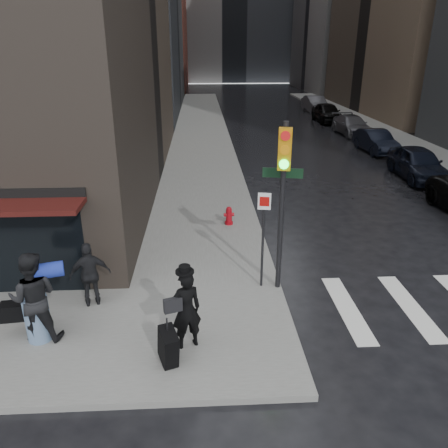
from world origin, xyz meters
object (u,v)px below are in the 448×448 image
at_px(traffic_light, 281,187).
at_px(parked_car_2, 376,141).
at_px(fire_hydrant, 229,216).
at_px(man_overcoat, 182,316).
at_px(parked_car_5, 315,104).
at_px(man_greycoat, 90,274).
at_px(parked_car_3, 352,125).
at_px(parked_car_4, 327,112).
at_px(man_jeans, 33,297).
at_px(parked_car_1, 418,163).

distance_m(traffic_light, parked_car_2, 18.41).
bearing_deg(fire_hydrant, man_overcoat, -101.40).
xyz_separation_m(traffic_light, parked_car_5, (9.31, 33.29, -2.16)).
relative_size(man_greycoat, traffic_light, 0.38).
bearing_deg(parked_car_3, parked_car_4, 89.93).
height_order(man_jeans, parked_car_3, man_jeans).
bearing_deg(parked_car_2, parked_car_1, -94.75).
relative_size(man_overcoat, parked_car_2, 0.47).
height_order(parked_car_2, parked_car_5, parked_car_5).
height_order(man_jeans, parked_car_4, man_jeans).
distance_m(man_greycoat, fire_hydrant, 6.21).
xyz_separation_m(man_overcoat, parked_car_5, (11.64, 35.64, -0.19)).
height_order(traffic_light, parked_car_2, traffic_light).
distance_m(parked_car_2, parked_car_5, 17.25).
relative_size(man_jeans, parked_car_5, 0.44).
xyz_separation_m(fire_hydrant, parked_car_2, (9.69, 11.54, 0.23)).
distance_m(man_jeans, parked_car_2, 22.82).
bearing_deg(man_jeans, man_overcoat, 163.91).
bearing_deg(parked_car_3, traffic_light, -115.38).
bearing_deg(parked_car_2, man_jeans, -131.97).
xyz_separation_m(man_jeans, parked_car_5, (14.76, 35.11, -0.40)).
xyz_separation_m(man_greycoat, fire_hydrant, (3.65, 5.00, -0.52)).
distance_m(man_greycoat, parked_car_1, 17.06).
xyz_separation_m(parked_car_2, parked_car_4, (0.16, 11.49, 0.12)).
bearing_deg(parked_car_3, man_greycoat, -124.26).
xyz_separation_m(man_jeans, fire_hydrant, (4.50, 6.32, -0.73)).
xyz_separation_m(fire_hydrant, parked_car_5, (10.26, 28.79, 0.33)).
xyz_separation_m(man_overcoat, man_jeans, (-3.12, 0.54, 0.22)).
distance_m(parked_car_1, parked_car_5, 23.00).
height_order(man_overcoat, parked_car_2, man_overcoat).
xyz_separation_m(man_overcoat, man_greycoat, (-2.27, 1.85, 0.01)).
bearing_deg(parked_car_3, man_overcoat, -118.04).
height_order(traffic_light, parked_car_1, traffic_light).
relative_size(parked_car_2, parked_car_5, 0.87).
relative_size(man_jeans, fire_hydrant, 3.11).
bearing_deg(parked_car_2, man_greycoat, -132.38).
bearing_deg(man_overcoat, parked_car_1, -151.09).
bearing_deg(man_jeans, parked_car_4, -122.38).
xyz_separation_m(man_jeans, parked_car_4, (14.35, 29.36, -0.39)).
distance_m(man_overcoat, parked_car_3, 26.74).
distance_m(fire_hydrant, parked_car_3, 20.03).
xyz_separation_m(man_greycoat, parked_car_2, (13.33, 16.55, -0.30)).
height_order(man_overcoat, parked_car_3, man_overcoat).
relative_size(man_overcoat, parked_car_5, 0.41).
distance_m(parked_car_1, parked_car_4, 17.24).
bearing_deg(parked_car_5, man_overcoat, -111.02).
xyz_separation_m(man_overcoat, parked_car_3, (11.49, 24.15, -0.29)).
bearing_deg(traffic_light, parked_car_5, 85.13).
bearing_deg(parked_car_2, parked_car_3, 82.32).
bearing_deg(parked_car_3, parked_car_5, 86.65).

